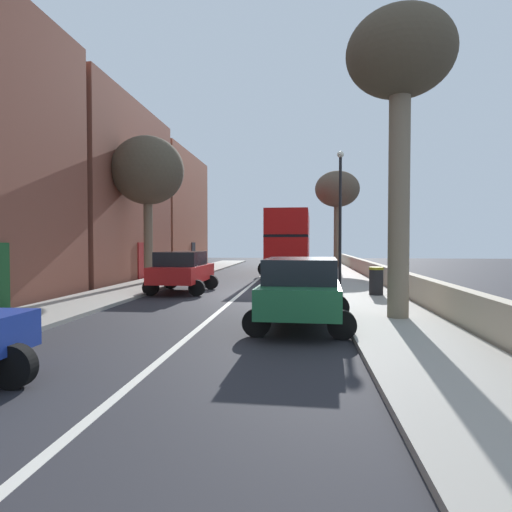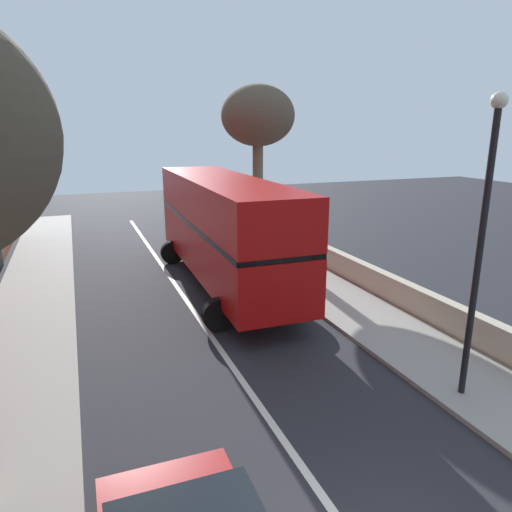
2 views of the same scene
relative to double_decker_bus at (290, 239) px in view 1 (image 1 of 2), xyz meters
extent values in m
plane|color=#28282D|center=(-1.70, -12.39, -2.35)|extent=(84.00, 84.00, 0.00)
cube|color=silver|center=(-1.70, -12.39, -2.35)|extent=(0.16, 54.00, 0.01)
cube|color=#9E998E|center=(-6.60, -12.39, -2.29)|extent=(2.60, 60.00, 0.12)
cube|color=#9E998E|center=(3.20, -12.39, -2.29)|extent=(2.60, 60.00, 0.12)
cube|color=brown|center=(-10.20, -6.39, 2.58)|extent=(4.00, 11.52, 9.87)
cube|color=maroon|center=(-8.17, -6.39, -1.30)|extent=(0.08, 1.10, 2.10)
cube|color=brown|center=(-10.20, 5.61, 2.32)|extent=(4.00, 11.52, 9.36)
cube|color=black|center=(-8.17, 5.61, -1.30)|extent=(0.08, 1.10, 2.10)
cube|color=beige|center=(4.75, -12.39, -1.87)|extent=(0.36, 54.00, 0.97)
cube|color=#B30E0D|center=(0.00, -0.01, -0.80)|extent=(2.75, 11.17, 1.70)
cube|color=black|center=(0.00, -0.01, 0.13)|extent=(2.77, 11.06, 0.16)
cube|color=#B30E0D|center=(0.00, -0.01, 0.96)|extent=(2.75, 11.17, 1.50)
cube|color=black|center=(0.13, 5.53, -0.72)|extent=(2.20, 0.11, 1.19)
cylinder|color=black|center=(-1.19, 3.80, -1.85)|extent=(1.01, 0.32, 1.00)
cylinder|color=black|center=(1.37, 3.74, -1.85)|extent=(1.01, 0.32, 1.00)
cylinder|color=black|center=(-1.37, -3.76, -1.85)|extent=(1.01, 0.32, 1.00)
cylinder|color=black|center=(1.19, -3.82, -1.85)|extent=(1.01, 0.32, 1.00)
cube|color=#AD1919|center=(-4.20, -12.32, -1.55)|extent=(1.87, 4.18, 0.66)
cube|color=black|center=(-4.20, -12.53, -0.93)|extent=(1.70, 2.31, 0.58)
cylinder|color=black|center=(-5.12, -11.02, -2.03)|extent=(0.64, 0.23, 0.64)
cylinder|color=black|center=(-3.25, -11.04, -2.03)|extent=(0.64, 0.23, 0.64)
cylinder|color=black|center=(-5.15, -13.60, -2.03)|extent=(0.64, 0.23, 0.64)
cylinder|color=black|center=(-3.28, -13.62, -2.03)|extent=(0.64, 0.23, 0.64)
cylinder|color=black|center=(-3.32, -24.72, -2.03)|extent=(0.64, 0.23, 0.64)
cube|color=#1E6038|center=(0.80, -19.55, -1.55)|extent=(2.01, 4.40, 0.66)
cube|color=black|center=(0.79, -19.76, -0.93)|extent=(1.78, 2.45, 0.58)
cylinder|color=black|center=(-0.08, -18.17, -2.03)|extent=(0.65, 0.25, 0.64)
cylinder|color=black|center=(1.79, -18.25, -2.03)|extent=(0.65, 0.25, 0.64)
cylinder|color=black|center=(-0.19, -20.85, -2.03)|extent=(0.65, 0.25, 0.64)
cylinder|color=black|center=(1.67, -20.93, -2.03)|extent=(0.65, 0.25, 0.64)
cylinder|color=brown|center=(-6.82, -9.09, 0.19)|extent=(0.45, 0.45, 4.84)
ellipsoid|color=#4C4233|center=(-6.82, -9.09, 3.32)|extent=(3.57, 3.57, 3.38)
cylinder|color=brown|center=(3.57, 5.60, 0.54)|extent=(0.52, 0.52, 5.54)
ellipsoid|color=brown|center=(3.57, 5.60, 4.01)|extent=(3.53, 3.53, 2.88)
cylinder|color=#7A6B56|center=(3.35, -18.57, 0.95)|extent=(0.55, 0.55, 6.36)
ellipsoid|color=#4C4233|center=(3.35, -18.57, 4.69)|extent=(2.81, 2.81, 2.28)
cylinder|color=black|center=(2.60, -9.12, 0.77)|extent=(0.14, 0.14, 6.00)
sphere|color=silver|center=(2.60, -9.12, 3.92)|extent=(0.32, 0.32, 0.32)
cylinder|color=black|center=(3.60, -13.46, -1.76)|extent=(0.52, 0.52, 0.96)
cylinder|color=olive|center=(3.60, -13.46, -1.23)|extent=(0.55, 0.55, 0.10)
camera|label=1|loc=(0.82, -30.73, -0.24)|focal=31.44mm
camera|label=2|loc=(-4.99, -15.99, 3.40)|focal=32.70mm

